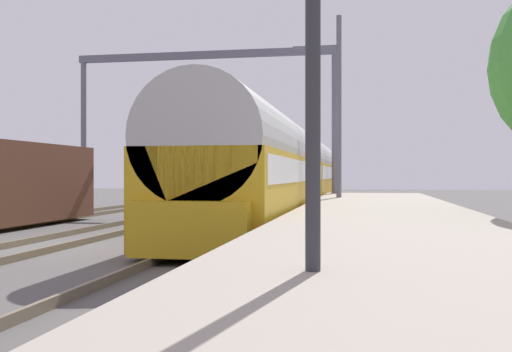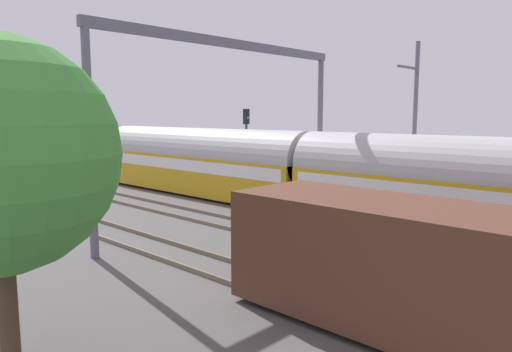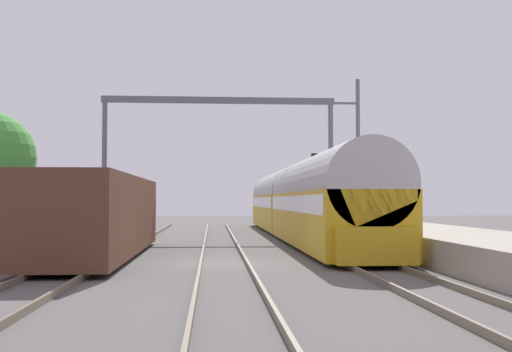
{
  "view_description": "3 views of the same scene",
  "coord_description": "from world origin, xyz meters",
  "px_view_note": "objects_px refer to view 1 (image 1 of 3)",
  "views": [
    {
      "loc": [
        7.72,
        -13.5,
        1.77
      ],
      "look_at": [
        4.37,
        5.01,
        1.74
      ],
      "focal_mm": 41.82,
      "sensor_mm": 36.0,
      "label": 1
    },
    {
      "loc": [
        -13.82,
        0.47,
        4.76
      ],
      "look_at": [
        0.15,
        13.61,
        2.26
      ],
      "focal_mm": 33.03,
      "sensor_mm": 36.0,
      "label": 2
    },
    {
      "loc": [
        -0.37,
        -19.94,
        2.03
      ],
      "look_at": [
        2.19,
        16.24,
        3.45
      ],
      "focal_mm": 43.42,
      "sensor_mm": 36.0,
      "label": 3
    }
  ],
  "objects_px": {
    "passenger_train": "(291,171)",
    "catenary_gantry": "(204,96)",
    "person_crossing": "(314,194)",
    "railway_signal_far": "(338,148)",
    "railway_signal_near": "(313,29)"
  },
  "relations": [
    {
      "from": "passenger_train",
      "to": "catenary_gantry",
      "type": "xyz_separation_m",
      "value": [
        -4.37,
        0.83,
        3.71
      ]
    },
    {
      "from": "passenger_train",
      "to": "person_crossing",
      "type": "xyz_separation_m",
      "value": [
        1.46,
        -4.78,
        -0.94
      ]
    },
    {
      "from": "passenger_train",
      "to": "catenary_gantry",
      "type": "relative_size",
      "value": 2.5
    },
    {
      "from": "passenger_train",
      "to": "railway_signal_far",
      "type": "relative_size",
      "value": 6.44
    },
    {
      "from": "passenger_train",
      "to": "railway_signal_near",
      "type": "bearing_deg",
      "value": -82.56
    },
    {
      "from": "railway_signal_near",
      "to": "railway_signal_far",
      "type": "xyz_separation_m",
      "value": [
        -0.97,
        28.25,
        0.16
      ]
    },
    {
      "from": "passenger_train",
      "to": "railway_signal_far",
      "type": "distance_m",
      "value": 6.53
    },
    {
      "from": "person_crossing",
      "to": "railway_signal_far",
      "type": "relative_size",
      "value": 0.34
    },
    {
      "from": "passenger_train",
      "to": "railway_signal_near",
      "type": "height_order",
      "value": "railway_signal_near"
    },
    {
      "from": "catenary_gantry",
      "to": "person_crossing",
      "type": "bearing_deg",
      "value": -43.83
    },
    {
      "from": "railway_signal_near",
      "to": "catenary_gantry",
      "type": "distance_m",
      "value": 24.23
    },
    {
      "from": "railway_signal_far",
      "to": "catenary_gantry",
      "type": "relative_size",
      "value": 0.39
    },
    {
      "from": "person_crossing",
      "to": "railway_signal_near",
      "type": "bearing_deg",
      "value": 155.8
    },
    {
      "from": "railway_signal_far",
      "to": "passenger_train",
      "type": "bearing_deg",
      "value": -107.43
    },
    {
      "from": "railway_signal_near",
      "to": "person_crossing",
      "type": "bearing_deg",
      "value": 94.7
    }
  ]
}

